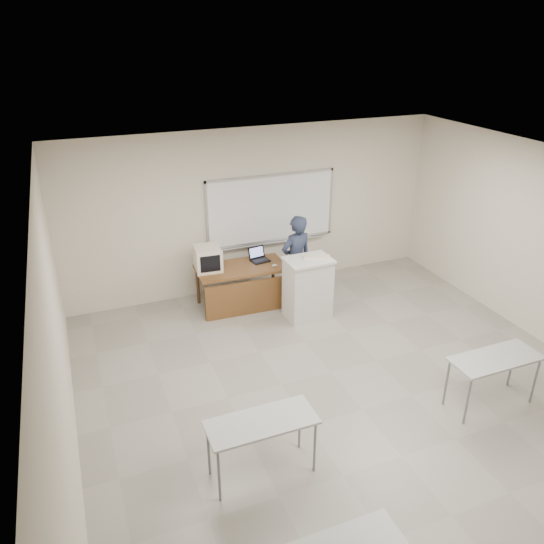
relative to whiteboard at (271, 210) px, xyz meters
name	(u,v)px	position (x,y,z in m)	size (l,w,h in m)	color
floor	(362,410)	(-0.30, -3.97, -1.49)	(7.00, 8.00, 0.01)	gray
whiteboard	(271,210)	(0.00, 0.00, 0.00)	(2.48, 0.10, 1.31)	white
student_desks	(434,438)	(-0.30, -5.32, -0.81)	(4.40, 2.20, 0.73)	#A1A29D
instructor_desk	(243,279)	(-0.84, -0.78, -0.92)	(1.54, 0.77, 0.75)	brown
podium	(308,288)	(0.07, -1.47, -0.94)	(0.76, 0.56, 1.07)	beige
crt_monitor	(208,258)	(-1.39, -0.54, -0.53)	(0.44, 0.49, 0.42)	beige
laptop	(259,257)	(-0.44, -0.51, -0.67)	(0.31, 0.29, 0.23)	black
mouse	(274,265)	(-0.29, -0.87, -0.71)	(0.10, 0.07, 0.04)	#9EA1A5
keyboard	(316,257)	(0.22, -1.45, -0.39)	(0.45, 0.15, 0.02)	beige
presenter	(296,261)	(0.09, -0.94, -0.65)	(0.60, 0.40, 1.65)	black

